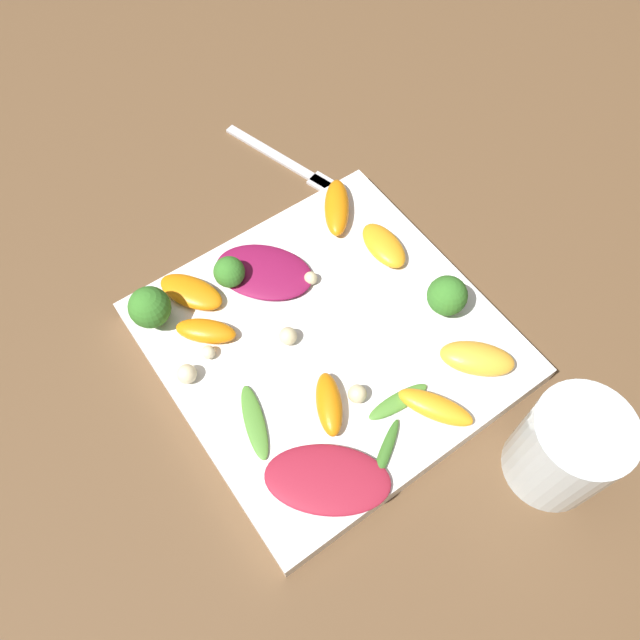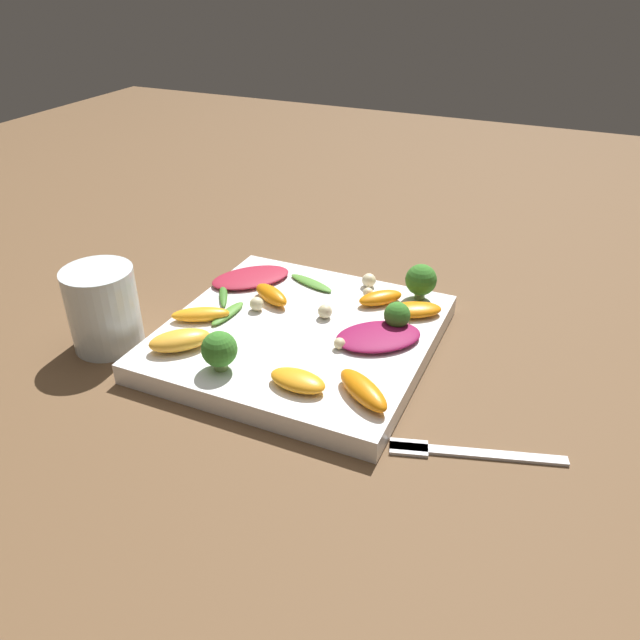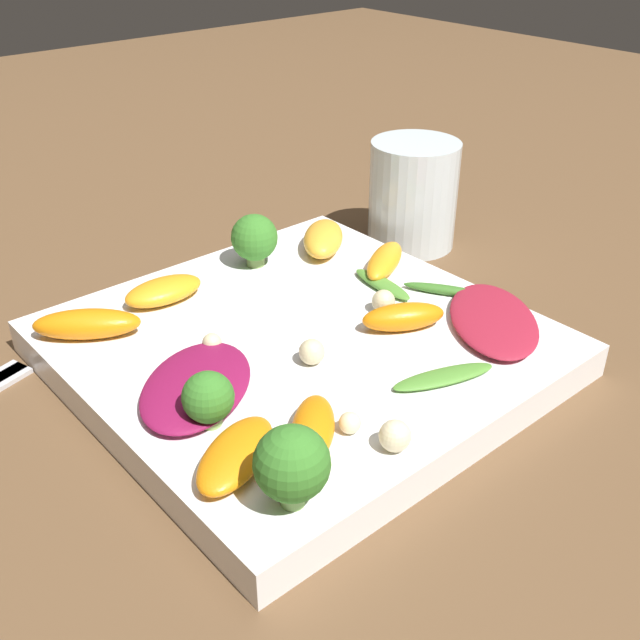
# 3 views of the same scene
# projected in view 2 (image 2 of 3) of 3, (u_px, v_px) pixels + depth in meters

# --- Properties ---
(ground_plane) EXTENTS (2.40, 2.40, 0.00)m
(ground_plane) POSITION_uv_depth(u_px,v_px,m) (300.00, 345.00, 0.74)
(ground_plane) COLOR brown
(plate) EXTENTS (0.30, 0.30, 0.02)m
(plate) POSITION_uv_depth(u_px,v_px,m) (300.00, 337.00, 0.74)
(plate) COLOR white
(plate) RESTS_ON ground_plane
(drinking_glass) EXTENTS (0.08, 0.08, 0.10)m
(drinking_glass) POSITION_uv_depth(u_px,v_px,m) (103.00, 308.00, 0.72)
(drinking_glass) COLOR silver
(drinking_glass) RESTS_ON ground_plane
(fork) EXTENTS (0.06, 0.16, 0.01)m
(fork) POSITION_uv_depth(u_px,v_px,m) (457.00, 451.00, 0.58)
(fork) COLOR silver
(fork) RESTS_ON ground_plane
(radicchio_leaf_0) EXTENTS (0.12, 0.11, 0.01)m
(radicchio_leaf_0) POSITION_uv_depth(u_px,v_px,m) (251.00, 277.00, 0.83)
(radicchio_leaf_0) COLOR maroon
(radicchio_leaf_0) RESTS_ON plate
(radicchio_leaf_1) EXTENTS (0.11, 0.12, 0.01)m
(radicchio_leaf_1) POSITION_uv_depth(u_px,v_px,m) (378.00, 336.00, 0.70)
(radicchio_leaf_1) COLOR maroon
(radicchio_leaf_1) RESTS_ON plate
(orange_segment_0) EXTENTS (0.06, 0.08, 0.02)m
(orange_segment_0) POSITION_uv_depth(u_px,v_px,m) (363.00, 390.00, 0.61)
(orange_segment_0) COLOR orange
(orange_segment_0) RESTS_ON plate
(orange_segment_1) EXTENTS (0.04, 0.06, 0.02)m
(orange_segment_1) POSITION_uv_depth(u_px,v_px,m) (298.00, 380.00, 0.63)
(orange_segment_1) COLOR orange
(orange_segment_1) RESTS_ON plate
(orange_segment_2) EXTENTS (0.05, 0.07, 0.02)m
(orange_segment_2) POSITION_uv_depth(u_px,v_px,m) (200.00, 314.00, 0.74)
(orange_segment_2) COLOR orange
(orange_segment_2) RESTS_ON plate
(orange_segment_3) EXTENTS (0.06, 0.06, 0.02)m
(orange_segment_3) POSITION_uv_depth(u_px,v_px,m) (380.00, 298.00, 0.77)
(orange_segment_3) COLOR orange
(orange_segment_3) RESTS_ON plate
(orange_segment_4) EXTENTS (0.05, 0.06, 0.02)m
(orange_segment_4) POSITION_uv_depth(u_px,v_px,m) (271.00, 295.00, 0.78)
(orange_segment_4) COLOR orange
(orange_segment_4) RESTS_ON plate
(orange_segment_5) EXTENTS (0.07, 0.07, 0.02)m
(orange_segment_5) POSITION_uv_depth(u_px,v_px,m) (180.00, 340.00, 0.69)
(orange_segment_5) COLOR #FCAD33
(orange_segment_5) RESTS_ON plate
(orange_segment_6) EXTENTS (0.06, 0.07, 0.01)m
(orange_segment_6) POSITION_uv_depth(u_px,v_px,m) (414.00, 310.00, 0.75)
(orange_segment_6) COLOR orange
(orange_segment_6) RESTS_ON plate
(broccoli_floret_0) EXTENTS (0.04, 0.04, 0.04)m
(broccoli_floret_0) POSITION_uv_depth(u_px,v_px,m) (219.00, 350.00, 0.65)
(broccoli_floret_0) COLOR #7A9E51
(broccoli_floret_0) RESTS_ON plate
(broccoli_floret_1) EXTENTS (0.03, 0.03, 0.03)m
(broccoli_floret_1) POSITION_uv_depth(u_px,v_px,m) (397.00, 316.00, 0.72)
(broccoli_floret_1) COLOR #84AD5B
(broccoli_floret_1) RESTS_ON plate
(broccoli_floret_2) EXTENTS (0.04, 0.04, 0.05)m
(broccoli_floret_2) POSITION_uv_depth(u_px,v_px,m) (421.00, 280.00, 0.78)
(broccoli_floret_2) COLOR #84AD5B
(broccoli_floret_2) RESTS_ON plate
(arugula_sprig_0) EXTENTS (0.04, 0.07, 0.01)m
(arugula_sprig_0) POSITION_uv_depth(u_px,v_px,m) (311.00, 283.00, 0.82)
(arugula_sprig_0) COLOR #518E33
(arugula_sprig_0) RESTS_ON plate
(arugula_sprig_1) EXTENTS (0.06, 0.04, 0.01)m
(arugula_sprig_1) POSITION_uv_depth(u_px,v_px,m) (223.00, 294.00, 0.79)
(arugula_sprig_1) COLOR #3D7528
(arugula_sprig_1) RESTS_ON plate
(arugula_sprig_2) EXTENTS (0.06, 0.02, 0.01)m
(arugula_sprig_2) POSITION_uv_depth(u_px,v_px,m) (228.00, 313.00, 0.75)
(arugula_sprig_2) COLOR #518E33
(arugula_sprig_2) RESTS_ON plate
(macadamia_nut_0) EXTENTS (0.01, 0.01, 0.01)m
(macadamia_nut_0) POSITION_uv_depth(u_px,v_px,m) (340.00, 343.00, 0.69)
(macadamia_nut_0) COLOR beige
(macadamia_nut_0) RESTS_ON plate
(macadamia_nut_1) EXTENTS (0.01, 0.01, 0.01)m
(macadamia_nut_1) POSITION_uv_depth(u_px,v_px,m) (368.00, 293.00, 0.79)
(macadamia_nut_1) COLOR beige
(macadamia_nut_1) RESTS_ON plate
(macadamia_nut_2) EXTENTS (0.02, 0.02, 0.02)m
(macadamia_nut_2) POSITION_uv_depth(u_px,v_px,m) (325.00, 311.00, 0.75)
(macadamia_nut_2) COLOR beige
(macadamia_nut_2) RESTS_ON plate
(macadamia_nut_3) EXTENTS (0.02, 0.02, 0.02)m
(macadamia_nut_3) POSITION_uv_depth(u_px,v_px,m) (369.00, 280.00, 0.81)
(macadamia_nut_3) COLOR beige
(macadamia_nut_3) RESTS_ON plate
(macadamia_nut_4) EXTENTS (0.02, 0.02, 0.02)m
(macadamia_nut_4) POSITION_uv_depth(u_px,v_px,m) (257.00, 304.00, 0.76)
(macadamia_nut_4) COLOR beige
(macadamia_nut_4) RESTS_ON plate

